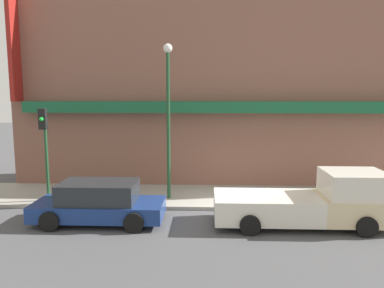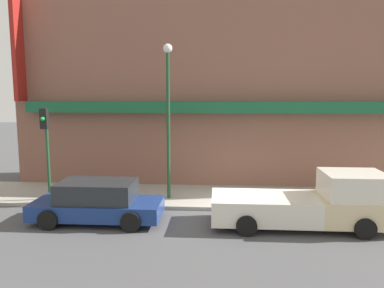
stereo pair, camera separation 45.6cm
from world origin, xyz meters
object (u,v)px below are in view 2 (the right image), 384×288
Objects in this scene: fire_hydrant at (109,193)px; street_lamp at (168,105)px; traffic_light at (46,137)px; parked_car at (98,202)px; pickup_truck at (312,203)px.

street_lamp is at bearing 14.62° from fire_hydrant.
fire_hydrant is 0.10× the size of street_lamp.
street_lamp is 1.68× the size of traffic_light.
parked_car is at bearing -36.52° from traffic_light.
pickup_truck reaches higher than fire_hydrant.
parked_car is (-7.19, 0.00, -0.11)m from pickup_truck.
street_lamp is (2.30, 0.60, 3.47)m from fire_hydrant.
pickup_truck is at bearing 1.12° from parked_car.
fire_hydrant is at bearing 163.63° from pickup_truck.
parked_car is 4.65m from street_lamp.
pickup_truck reaches higher than parked_car.
traffic_light is at bearing -179.18° from fire_hydrant.
street_lamp reaches higher than pickup_truck.
pickup_truck is 7.19m from parked_car.
parked_car is 2.00m from fire_hydrant.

